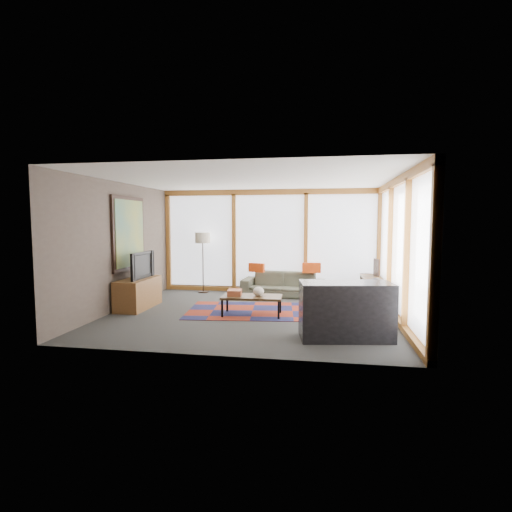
% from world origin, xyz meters
% --- Properties ---
extents(ground, '(5.50, 5.50, 0.00)m').
position_xyz_m(ground, '(0.00, 0.00, 0.00)').
color(ground, '#2D2D2B').
rests_on(ground, ground).
extents(room_envelope, '(5.52, 5.02, 2.62)m').
position_xyz_m(room_envelope, '(0.49, 0.56, 1.54)').
color(room_envelope, '#473B34').
rests_on(room_envelope, ground).
extents(rug, '(2.75, 1.93, 0.01)m').
position_xyz_m(rug, '(-0.04, 0.23, 0.01)').
color(rug, maroon).
rests_on(rug, ground).
extents(sofa, '(2.02, 0.91, 0.58)m').
position_xyz_m(sofa, '(0.40, 1.95, 0.29)').
color(sofa, '#414132').
rests_on(sofa, ground).
extents(pillow_left, '(0.41, 0.21, 0.21)m').
position_xyz_m(pillow_left, '(-0.24, 1.92, 0.68)').
color(pillow_left, '#B6380D').
rests_on(pillow_left, sofa).
extents(pillow_right, '(0.45, 0.18, 0.24)m').
position_xyz_m(pillow_right, '(1.08, 1.97, 0.70)').
color(pillow_right, '#B6380D').
rests_on(pillow_right, sofa).
extents(floor_lamp, '(0.38, 0.38, 1.52)m').
position_xyz_m(floor_lamp, '(-1.65, 2.10, 0.76)').
color(floor_lamp, black).
rests_on(floor_lamp, ground).
extents(coffee_table, '(1.16, 0.62, 0.38)m').
position_xyz_m(coffee_table, '(0.01, -0.15, 0.19)').
color(coffee_table, '#302211').
rests_on(coffee_table, ground).
extents(book_stack, '(0.29, 0.35, 0.11)m').
position_xyz_m(book_stack, '(-0.33, -0.14, 0.43)').
color(book_stack, '#9D4A2B').
rests_on(book_stack, coffee_table).
extents(vase, '(0.24, 0.24, 0.18)m').
position_xyz_m(vase, '(0.14, -0.15, 0.47)').
color(vase, beige).
rests_on(vase, coffee_table).
extents(bookshelf, '(0.41, 2.27, 0.57)m').
position_xyz_m(bookshelf, '(2.43, 1.03, 0.28)').
color(bookshelf, '#302211').
rests_on(bookshelf, ground).
extents(bowl_a, '(0.22, 0.22, 0.10)m').
position_xyz_m(bowl_a, '(2.42, 0.44, 0.62)').
color(bowl_a, black).
rests_on(bowl_a, bookshelf).
extents(bowl_b, '(0.16, 0.16, 0.08)m').
position_xyz_m(bowl_b, '(2.42, 0.85, 0.61)').
color(bowl_b, black).
rests_on(bowl_b, bookshelf).
extents(shelf_picture, '(0.10, 0.30, 0.39)m').
position_xyz_m(shelf_picture, '(2.55, 1.75, 0.76)').
color(shelf_picture, black).
rests_on(shelf_picture, bookshelf).
extents(tv_console, '(0.52, 1.24, 0.62)m').
position_xyz_m(tv_console, '(-2.44, 0.12, 0.31)').
color(tv_console, brown).
rests_on(tv_console, ground).
extents(television, '(0.15, 0.97, 0.56)m').
position_xyz_m(television, '(-2.43, 0.13, 0.90)').
color(television, black).
rests_on(television, tv_console).
extents(bar_counter, '(1.47, 0.86, 0.88)m').
position_xyz_m(bar_counter, '(1.70, -1.40, 0.44)').
color(bar_counter, black).
rests_on(bar_counter, ground).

